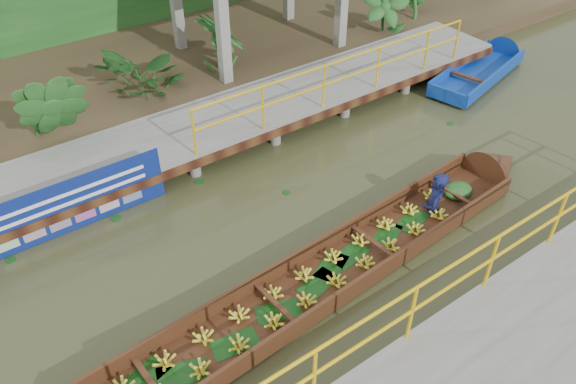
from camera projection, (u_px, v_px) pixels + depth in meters
ground at (314, 227)px, 10.30m from camera, size 80.00×80.00×0.00m
land_strip at (142, 66)px, 14.92m from camera, size 30.00×8.00×0.45m
far_dock at (219, 124)px, 12.19m from camera, size 16.00×2.06×1.66m
near_dock at (553, 346)px, 7.90m from camera, size 18.00×2.40×1.73m
vendor_boat at (339, 265)px, 9.25m from camera, size 10.65×1.72×2.08m
moored_blue_boat at (493, 62)px, 15.27m from camera, size 4.14×1.97×0.96m
blue_banner at (72, 205)px, 9.92m from camera, size 3.45×0.04×1.08m
tropical_plants at (221, 55)px, 13.55m from camera, size 13.99×0.99×1.23m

